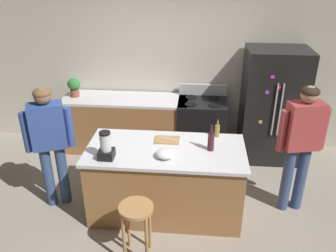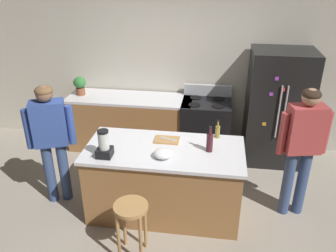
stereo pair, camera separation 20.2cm
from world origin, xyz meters
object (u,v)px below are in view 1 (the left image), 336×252
at_px(stove_range, 201,127).
at_px(bar_stool, 136,218).
at_px(refrigerator, 272,106).
at_px(cutting_board, 167,140).
at_px(person_by_island_left, 49,137).
at_px(kitchen_island, 166,180).
at_px(bottle_vinegar, 217,130).
at_px(person_by_sink_right, 301,139).
at_px(bottle_wine, 211,141).
at_px(mixing_bowl, 165,154).
at_px(blender_appliance, 106,147).
at_px(chef_knife, 169,139).
at_px(potted_plant, 74,86).

distance_m(stove_range, bar_stool, 2.39).
bearing_deg(refrigerator, cutting_board, -138.80).
height_order(refrigerator, person_by_island_left, refrigerator).
relative_size(kitchen_island, bottle_vinegar, 7.92).
height_order(person_by_sink_right, cutting_board, person_by_sink_right).
bearing_deg(bottle_wine, mixing_bowl, -157.14).
xyz_separation_m(blender_appliance, bottle_vinegar, (1.25, 0.64, -0.05)).
height_order(bottle_vinegar, chef_knife, bottle_vinegar).
height_order(potted_plant, bottle_vinegar, potted_plant).
bearing_deg(potted_plant, kitchen_island, -43.87).
bearing_deg(bottle_vinegar, chef_knife, -163.47).
height_order(mixing_bowl, cutting_board, mixing_bowl).
bearing_deg(blender_appliance, kitchen_island, 22.66).
bearing_deg(chef_knife, person_by_island_left, -154.65).
distance_m(refrigerator, person_by_sink_right, 1.31).
height_order(person_by_island_left, bottle_wine, person_by_island_left).
relative_size(person_by_island_left, chef_knife, 7.28).
height_order(kitchen_island, blender_appliance, blender_appliance).
relative_size(person_by_island_left, cutting_board, 5.34).
relative_size(stove_range, person_by_island_left, 0.68).
relative_size(bar_stool, mixing_bowl, 3.09).
distance_m(bottle_wine, mixing_bowl, 0.56).
height_order(blender_appliance, mixing_bowl, blender_appliance).
distance_m(person_by_island_left, person_by_sink_right, 3.00).
height_order(refrigerator, blender_appliance, refrigerator).
bearing_deg(bottle_wine, chef_knife, 160.65).
relative_size(refrigerator, cutting_board, 5.85).
relative_size(person_by_sink_right, chef_knife, 7.54).
bearing_deg(person_by_sink_right, bottle_vinegar, 169.94).
distance_m(stove_range, chef_knife, 1.46).
height_order(bottle_wine, cutting_board, bottle_wine).
bearing_deg(kitchen_island, bottle_wine, 2.17).
height_order(refrigerator, chef_knife, refrigerator).
bearing_deg(mixing_bowl, kitchen_island, 94.18).
height_order(potted_plant, blender_appliance, blender_appliance).
distance_m(refrigerator, stove_range, 1.14).
relative_size(potted_plant, bottle_vinegar, 1.27).
bearing_deg(mixing_bowl, bottle_vinegar, 43.62).
height_order(kitchen_island, person_by_sink_right, person_by_sink_right).
height_order(person_by_island_left, person_by_sink_right, person_by_sink_right).
height_order(refrigerator, bottle_wine, refrigerator).
height_order(person_by_sink_right, bottle_vinegar, person_by_sink_right).
relative_size(person_by_sink_right, mixing_bowl, 7.81).
bearing_deg(cutting_board, refrigerator, 41.20).
bearing_deg(person_by_sink_right, chef_knife, -179.91).
height_order(kitchen_island, mixing_bowl, mixing_bowl).
bearing_deg(person_by_sink_right, blender_appliance, -168.17).
bearing_deg(stove_range, chef_knife, -107.15).
xyz_separation_m(stove_range, cutting_board, (-0.43, -1.33, 0.45)).
bearing_deg(bottle_wine, person_by_sink_right, 9.60).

